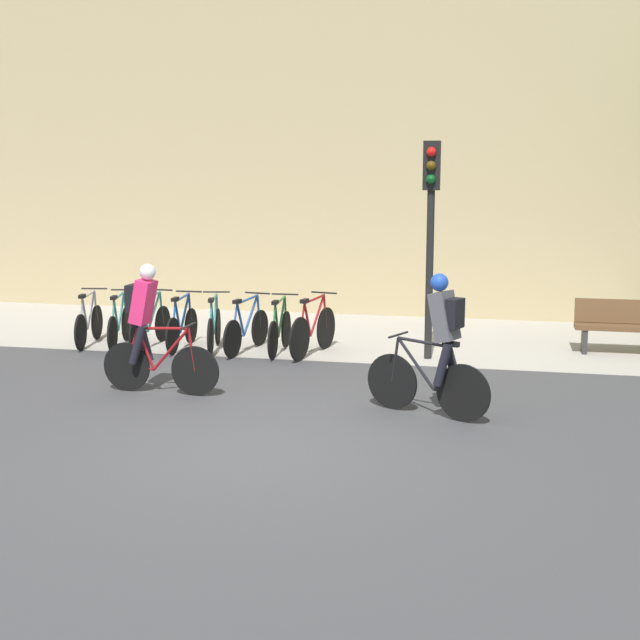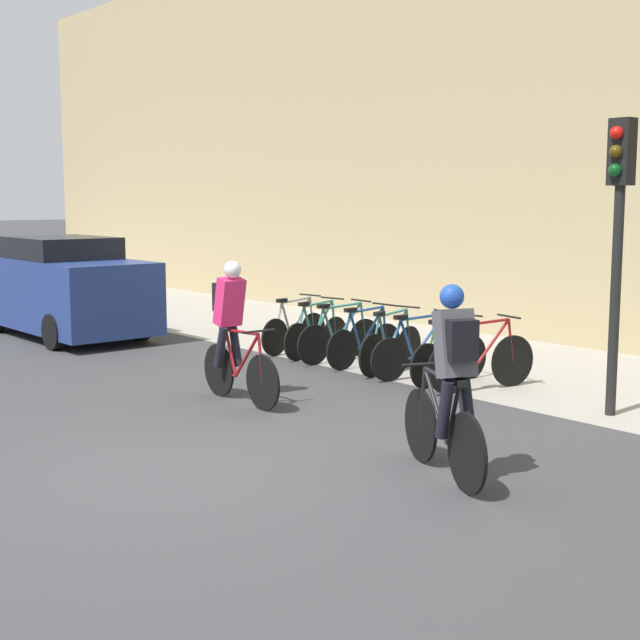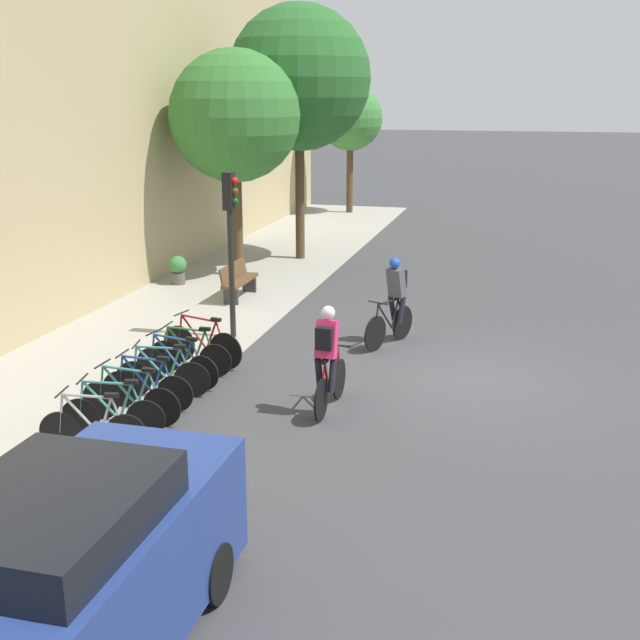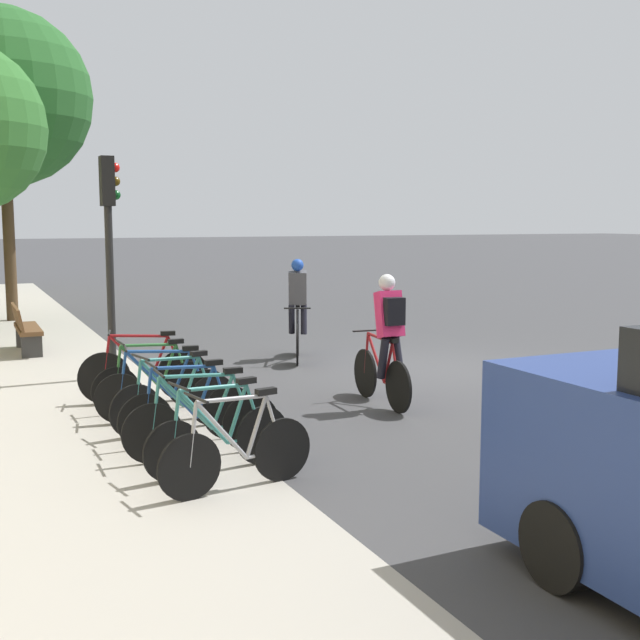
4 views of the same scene
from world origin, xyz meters
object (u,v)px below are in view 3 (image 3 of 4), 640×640
Objects in this scene: cyclist_grey at (394,299)px; parked_bike_6 at (190,355)px; parked_bike_0 at (93,428)px; parked_bike_7 at (202,344)px; traffic_light_pole at (231,224)px; bench at (238,280)px; cyclist_pink at (328,357)px; parked_bike_5 at (177,365)px; parked_car at (64,586)px; parked_bike_3 at (147,387)px; parked_bike_2 at (131,399)px; potted_plant at (178,268)px; parked_bike_4 at (163,375)px; parked_bike_1 at (113,414)px.

cyclist_grey is 1.12× the size of parked_bike_6.
parked_bike_0 is 0.90× the size of parked_bike_7.
cyclist_grey is 4.03m from parked_bike_7.
traffic_light_pole reaches higher than bench.
cyclist_pink is 7.84m from bench.
parked_bike_5 is 0.39× the size of parked_car.
parked_bike_3 is 0.46× the size of traffic_light_pole.
cyclist_grey is at bearing -27.39° from parked_bike_0.
parked_bike_5 is at bearing 79.63° from cyclist_pink.
parked_bike_7 is at bearing 0.01° from parked_bike_0.
parked_bike_6 is (2.28, 0.00, -0.00)m from parked_bike_2.
cyclist_grey is 7.54m from potted_plant.
parked_bike_2 is at bearing 22.15° from parked_car.
parked_bike_4 reaches higher than parked_bike_5.
parked_bike_7 is at bearing 0.02° from parked_bike_4.
parked_bike_0 is 2.01× the size of potted_plant.
traffic_light_pole is at bearing 12.56° from parked_car.
parked_bike_6 is 7.39m from potted_plant.
parked_car reaches higher than cyclist_pink.
parked_bike_3 is at bearing 179.99° from parked_bike_6.
parked_bike_2 reaches higher than potted_plant.
parked_bike_7 is at bearing 59.87° from cyclist_pink.
potted_plant is at bearing 64.15° from bench.
parked_bike_5 is at bearing -179.91° from parked_bike_6.
cyclist_pink is 3.36m from parked_bike_7.
cyclist_grey is (3.97, -0.39, -0.00)m from cyclist_pink.
parked_bike_3 is 4.63m from traffic_light_pole.
parked_bike_6 is at bearing -0.00° from parked_bike_4.
parked_bike_1 is 0.94× the size of bench.
parked_bike_3 is 7.42m from bench.
parked_bike_4 is at bearing 140.89° from cyclist_grey.
parked_bike_7 is (3.99, 0.00, 0.03)m from parked_bike_0.
cyclist_pink reaches higher than potted_plant.
parked_car reaches higher than potted_plant.
parked_bike_3 is at bearing 144.57° from cyclist_grey.
parked_bike_6 is at bearing -0.01° from parked_bike_3.
parked_bike_5 is at bearing -0.01° from parked_bike_1.
parked_bike_2 is 0.39× the size of parked_car.
parked_bike_4 is 0.92× the size of parked_bike_7.
bench is (7.91, 1.15, 0.08)m from parked_bike_2.
parked_bike_7 is at bearing 14.82° from parked_car.
parked_bike_0 is 9.12m from bench.
parked_bike_5 is (-3.45, 3.26, -0.56)m from cyclist_grey.
potted_plant is (6.07, 3.25, 0.02)m from parked_bike_7.
parked_bike_4 is at bearing -157.32° from potted_plant.
cyclist_grey is 6.62m from parked_bike_1.
potted_plant is at bearing 21.26° from parked_bike_3.
parked_bike_6 is 7.89m from parked_car.
parked_bike_1 is (-5.73, 3.26, -0.57)m from cyclist_grey.
parked_bike_6 reaches higher than potted_plant.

